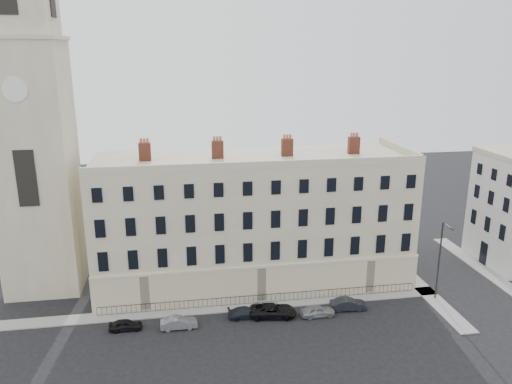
{
  "coord_description": "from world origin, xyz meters",
  "views": [
    {
      "loc": [
        -14.64,
        -43.04,
        26.85
      ],
      "look_at": [
        -5.95,
        10.0,
        11.42
      ],
      "focal_mm": 35.0,
      "sensor_mm": 36.0,
      "label": 1
    }
  ],
  "objects_px": {
    "car_b": "(179,323)",
    "car_d": "(273,311)",
    "car_f": "(348,304)",
    "car_c": "(246,312)",
    "car_a": "(126,325)",
    "car_e": "(318,311)",
    "streetlamp": "(440,258)"
  },
  "relations": [
    {
      "from": "car_f",
      "to": "streetlamp",
      "type": "relative_size",
      "value": 0.43
    },
    {
      "from": "car_b",
      "to": "car_c",
      "type": "height_order",
      "value": "car_b"
    },
    {
      "from": "car_c",
      "to": "streetlamp",
      "type": "height_order",
      "value": "streetlamp"
    },
    {
      "from": "car_d",
      "to": "car_a",
      "type": "bearing_deg",
      "value": 98.54
    },
    {
      "from": "car_a",
      "to": "car_e",
      "type": "relative_size",
      "value": 0.89
    },
    {
      "from": "car_a",
      "to": "car_c",
      "type": "height_order",
      "value": "car_a"
    },
    {
      "from": "car_e",
      "to": "streetlamp",
      "type": "distance_m",
      "value": 14.77
    },
    {
      "from": "streetlamp",
      "to": "car_c",
      "type": "bearing_deg",
      "value": -175.88
    },
    {
      "from": "car_d",
      "to": "streetlamp",
      "type": "bearing_deg",
      "value": -79.91
    },
    {
      "from": "car_a",
      "to": "car_d",
      "type": "bearing_deg",
      "value": -89.44
    },
    {
      "from": "car_c",
      "to": "car_a",
      "type": "bearing_deg",
      "value": 88.38
    },
    {
      "from": "car_d",
      "to": "car_f",
      "type": "relative_size",
      "value": 1.26
    },
    {
      "from": "car_b",
      "to": "streetlamp",
      "type": "relative_size",
      "value": 0.4
    },
    {
      "from": "car_e",
      "to": "streetlamp",
      "type": "relative_size",
      "value": 0.4
    },
    {
      "from": "car_c",
      "to": "streetlamp",
      "type": "relative_size",
      "value": 0.41
    },
    {
      "from": "car_a",
      "to": "car_b",
      "type": "height_order",
      "value": "car_b"
    },
    {
      "from": "car_b",
      "to": "streetlamp",
      "type": "xyz_separation_m",
      "value": [
        28.35,
        1.43,
        4.42
      ]
    },
    {
      "from": "car_d",
      "to": "car_f",
      "type": "distance_m",
      "value": 8.21
    },
    {
      "from": "car_f",
      "to": "streetlamp",
      "type": "xyz_separation_m",
      "value": [
        10.42,
        0.64,
        4.39
      ]
    },
    {
      "from": "car_d",
      "to": "car_f",
      "type": "bearing_deg",
      "value": -81.53
    },
    {
      "from": "car_b",
      "to": "streetlamp",
      "type": "height_order",
      "value": "streetlamp"
    },
    {
      "from": "car_b",
      "to": "car_d",
      "type": "height_order",
      "value": "car_d"
    },
    {
      "from": "car_c",
      "to": "car_e",
      "type": "relative_size",
      "value": 1.03
    },
    {
      "from": "car_a",
      "to": "car_f",
      "type": "bearing_deg",
      "value": -89.47
    },
    {
      "from": "streetlamp",
      "to": "car_b",
      "type": "bearing_deg",
      "value": -174.05
    },
    {
      "from": "car_d",
      "to": "car_e",
      "type": "relative_size",
      "value": 1.34
    },
    {
      "from": "car_a",
      "to": "car_e",
      "type": "bearing_deg",
      "value": -91.6
    },
    {
      "from": "car_b",
      "to": "car_d",
      "type": "bearing_deg",
      "value": -87.5
    },
    {
      "from": "car_c",
      "to": "car_d",
      "type": "xyz_separation_m",
      "value": [
        2.82,
        -0.33,
        0.13
      ]
    },
    {
      "from": "car_f",
      "to": "car_d",
      "type": "bearing_deg",
      "value": 94.52
    },
    {
      "from": "car_c",
      "to": "car_f",
      "type": "bearing_deg",
      "value": -95.25
    },
    {
      "from": "car_c",
      "to": "car_e",
      "type": "height_order",
      "value": "car_e"
    }
  ]
}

